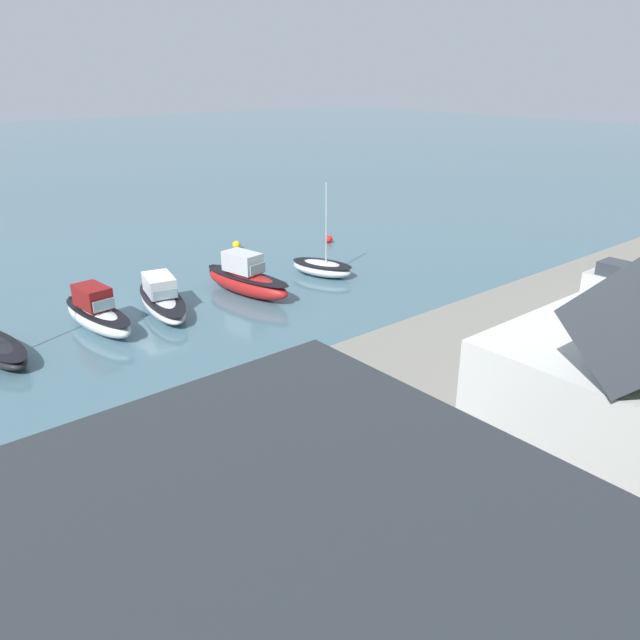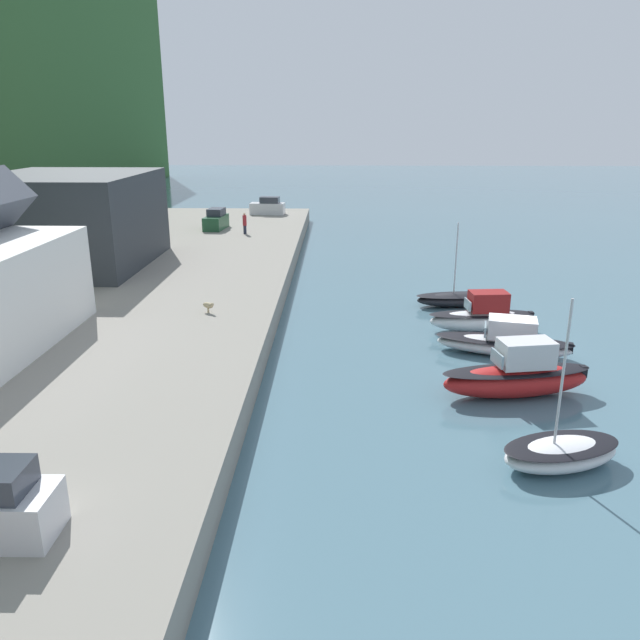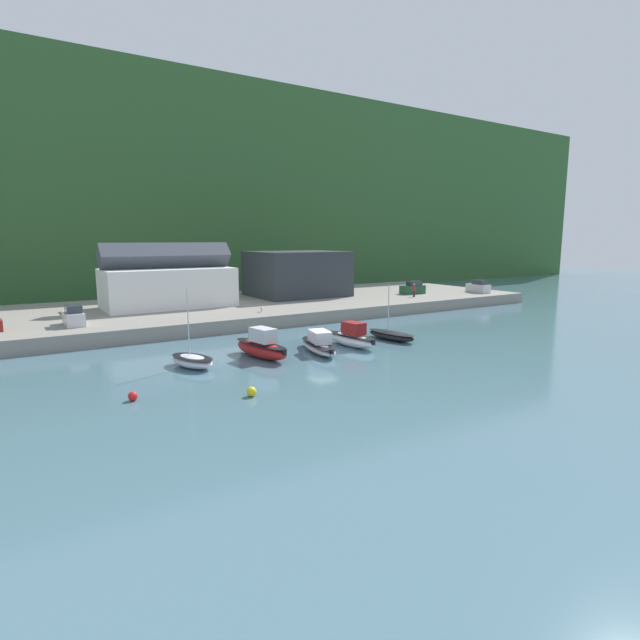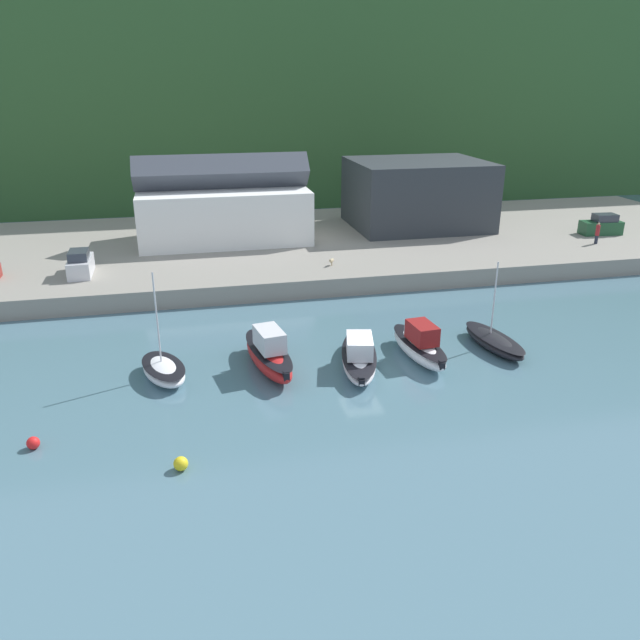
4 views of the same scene
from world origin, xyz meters
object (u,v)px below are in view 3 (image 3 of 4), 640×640
Objects in this scene: parked_car_2 at (74,317)px; person_on_quay at (414,290)px; moored_boat_2 at (319,344)px; moored_boat_3 at (352,338)px; parked_car_0 at (413,288)px; moored_boat_0 at (192,361)px; mooring_buoy_0 at (133,396)px; moored_boat_4 at (391,335)px; dog_on_quay at (262,308)px; parked_car_1 at (478,287)px; mooring_buoy_1 at (251,392)px; moored_boat_1 at (261,347)px.

parked_car_2 is 1.97× the size of person_on_quay.
moored_boat_2 is 27.08m from parked_car_2.
moored_boat_3 is at bearing 18.23° from moored_boat_2.
parked_car_2 is at bearing 179.76° from person_on_quay.
parked_car_2 is at bearing 98.84° from parked_car_0.
moored_boat_0 is 9.03m from mooring_buoy_0.
moored_boat_4 is 7.83× the size of dog_on_quay.
parked_car_1 is 61.88m from mooring_buoy_1.
moored_boat_2 is at bearing -147.66° from person_on_quay.
dog_on_quay is (14.46, 16.33, 1.48)m from moored_boat_0.
person_on_quay is at bearing -142.24° from dog_on_quay.
moored_boat_3 is 23.30m from mooring_buoy_0.
moored_boat_3 is 1.59× the size of parked_car_1.
parked_car_0 is 11.99m from parked_car_1.
moored_boat_4 reaches higher than moored_boat_3.
moored_boat_0 reaches higher than mooring_buoy_1.
moored_boat_3 is at bearing 130.21° from dog_on_quay.
moored_boat_0 is 16.29m from moored_boat_3.
parked_car_0 is 4.66m from person_on_quay.
moored_boat_1 reaches higher than mooring_buoy_1.
parked_car_1 is at bearing 26.12° from mooring_buoy_1.
parked_car_0 is at bearing 36.14° from moored_boat_4.
parked_car_1 is 2.02× the size of person_on_quay.
parked_car_0 is (38.78, 21.72, 1.47)m from moored_boat_1.
parked_car_2 reaches higher than mooring_buoy_1.
parked_car_1 is (49.94, 17.35, 1.47)m from moored_boat_1.
moored_boat_1 is 14.26m from mooring_buoy_0.
mooring_buoy_0 is at bearing 123.85° from parked_car_0.
dog_on_quay is (-41.93, -0.95, -0.46)m from parked_car_1.
moored_boat_1 is 1.10× the size of moored_boat_3.
parked_car_1 is 6.75× the size of mooring_buoy_0.
moored_boat_1 is (6.45, -0.07, 0.46)m from moored_boat_0.
moored_boat_0 reaches higher than mooring_buoy_0.
dog_on_quay is (-1.82, 16.92, 1.13)m from moored_boat_3.
parked_car_0 is 5.23× the size of dog_on_quay.
mooring_buoy_1 is (7.73, -28.26, -2.17)m from parked_car_2.
parked_car_2 is at bearing 116.34° from moored_boat_1.
parked_car_2 is (-18.95, 19.27, 1.75)m from moored_boat_2.
mooring_buoy_0 is (0.61, -24.82, -2.19)m from parked_car_2.
moored_boat_3 is 8.26× the size of dog_on_quay.
moored_boat_0 is 0.85× the size of moored_boat_2.
moored_boat_2 is 3.68× the size of person_on_quay.
parked_car_0 is 1.03× the size of parked_car_2.
person_on_quay is at bearing -1.02° from parked_car_2.
parked_car_1 is 5.21× the size of dog_on_quay.
moored_boat_0 is 50.18m from parked_car_0.
parked_car_0 is at bearing 35.46° from mooring_buoy_1.
moored_boat_4 is at bearing -148.69° from parked_car_1.
person_on_quay is 2.58× the size of dog_on_quay.
person_on_quay reaches higher than moored_boat_1.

